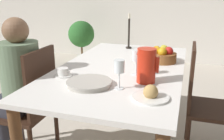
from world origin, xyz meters
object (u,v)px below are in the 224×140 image
object	(u,v)px
serving_tray	(89,83)
candlestick_tall	(129,35)
potted_plant	(81,35)
person_seated	(18,80)
wine_glass_juice	(119,68)
teacup_near_person	(63,73)
chair_opposite	(204,101)
bread_plate	(151,95)
chair_person_side	(30,105)
wine_glass_water	(137,57)
red_pitcher	(146,65)
fruit_bowl	(163,56)

from	to	relation	value
serving_tray	candlestick_tall	bearing A→B (deg)	90.78
potted_plant	serving_tray	bearing A→B (deg)	-65.03
person_seated	wine_glass_juice	xyz separation A→B (m)	(0.85, -0.15, 0.21)
teacup_near_person	potted_plant	xyz separation A→B (m)	(-1.14, 2.86, -0.26)
chair_opposite	bread_plate	distance (m)	0.85
person_seated	wine_glass_juice	world-z (taller)	person_seated
bread_plate	candlestick_tall	xyz separation A→B (m)	(-0.42, 1.21, 0.12)
chair_person_side	chair_opposite	xyz separation A→B (m)	(1.31, 0.48, 0.00)
chair_person_side	wine_glass_water	world-z (taller)	wine_glass_water
chair_person_side	wine_glass_juice	bearing A→B (deg)	-100.49
chair_person_side	chair_opposite	bearing A→B (deg)	-69.71
wine_glass_water	wine_glass_juice	xyz separation A→B (m)	(-0.04, -0.29, -0.00)
serving_tray	bread_plate	xyz separation A→B (m)	(0.40, -0.09, 0.01)
chair_person_side	chair_opposite	size ratio (longest dim) A/B	1.00
person_seated	wine_glass_juice	bearing A→B (deg)	-99.67
chair_person_side	wine_glass_water	xyz separation A→B (m)	(0.81, 0.15, 0.41)
chair_opposite	wine_glass_water	distance (m)	0.73
serving_tray	bread_plate	size ratio (longest dim) A/B	1.38
chair_person_side	red_pitcher	distance (m)	0.98
chair_opposite	teacup_near_person	xyz separation A→B (m)	(-0.99, -0.51, 0.30)
person_seated	bread_plate	size ratio (longest dim) A/B	5.56
chair_person_side	wine_glass_juice	world-z (taller)	wine_glass_juice
teacup_near_person	candlestick_tall	world-z (taller)	candlestick_tall
red_pitcher	candlestick_tall	world-z (taller)	candlestick_tall
fruit_bowl	candlestick_tall	bearing A→B (deg)	132.65
person_seated	red_pitcher	world-z (taller)	person_seated
fruit_bowl	teacup_near_person	bearing A→B (deg)	-137.54
serving_tray	candlestick_tall	xyz separation A→B (m)	(-0.02, 1.12, 0.13)
person_seated	candlestick_tall	distance (m)	1.19
chair_person_side	potted_plant	xyz separation A→B (m)	(-0.82, 2.84, 0.05)
teacup_near_person	fruit_bowl	distance (m)	0.85
person_seated	wine_glass_water	xyz separation A→B (m)	(0.90, 0.15, 0.22)
chair_opposite	chair_person_side	bearing A→B (deg)	-69.71
serving_tray	fruit_bowl	size ratio (longest dim) A/B	1.26
teacup_near_person	potted_plant	bearing A→B (deg)	111.75
chair_opposite	serving_tray	bearing A→B (deg)	-49.88
wine_glass_water	teacup_near_person	world-z (taller)	wine_glass_water
chair_opposite	person_seated	size ratio (longest dim) A/B	0.81
chair_person_side	fruit_bowl	bearing A→B (deg)	-59.86
wine_glass_juice	bread_plate	world-z (taller)	wine_glass_juice
teacup_near_person	potted_plant	distance (m)	3.09
teacup_near_person	serving_tray	xyz separation A→B (m)	(0.25, -0.12, -0.01)
red_pitcher	candlestick_tall	bearing A→B (deg)	109.97
wine_glass_juice	serving_tray	bearing A→B (deg)	-179.38
red_pitcher	wine_glass_water	bearing A→B (deg)	125.71
bread_plate	fruit_bowl	bearing A→B (deg)	91.61
wine_glass_juice	teacup_near_person	world-z (taller)	wine_glass_juice
chair_person_side	fruit_bowl	distance (m)	1.15
chair_person_side	candlestick_tall	distance (m)	1.20
potted_plant	teacup_near_person	bearing A→B (deg)	-68.25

